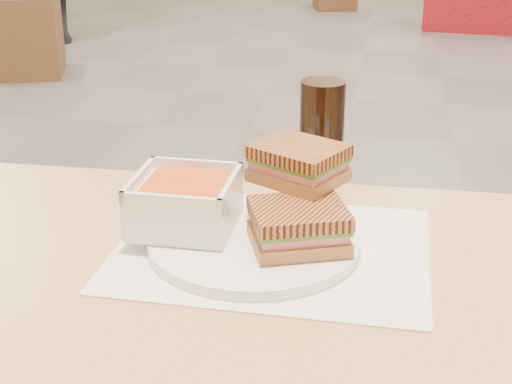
% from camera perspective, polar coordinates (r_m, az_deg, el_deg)
% --- Properties ---
extents(main_table, '(1.21, 0.72, 0.75)m').
position_cam_1_polar(main_table, '(0.89, -3.67, -14.42)').
color(main_table, tan).
rests_on(main_table, ground).
extents(tray_liner, '(0.39, 0.30, 0.00)m').
position_cam_1_polar(tray_liner, '(0.92, 1.26, -4.38)').
color(tray_liner, white).
rests_on(tray_liner, main_table).
extents(plate, '(0.26, 0.26, 0.01)m').
position_cam_1_polar(plate, '(0.92, -0.14, -3.82)').
color(plate, white).
rests_on(plate, tray_liner).
extents(soup_bowl, '(0.13, 0.13, 0.07)m').
position_cam_1_polar(soup_bowl, '(0.93, -5.47, -0.91)').
color(soup_bowl, white).
rests_on(soup_bowl, plate).
extents(panini_lower, '(0.14, 0.12, 0.05)m').
position_cam_1_polar(panini_lower, '(0.88, 3.28, -2.61)').
color(panini_lower, '#A8703D').
rests_on(panini_lower, plate).
extents(panini_upper, '(0.13, 0.13, 0.05)m').
position_cam_1_polar(panini_upper, '(0.94, 3.29, 2.24)').
color(panini_upper, '#A8703D').
rests_on(panini_upper, panini_lower).
extents(cola_glass, '(0.07, 0.07, 0.14)m').
position_cam_1_polar(cola_glass, '(1.13, 5.07, 4.92)').
color(cola_glass, black).
rests_on(cola_glass, main_table).
extents(bg_chair_0r, '(0.55, 0.55, 0.49)m').
position_cam_1_polar(bg_chair_0r, '(4.94, -17.35, 11.41)').
color(bg_chair_0r, brown).
rests_on(bg_chair_0r, ground).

